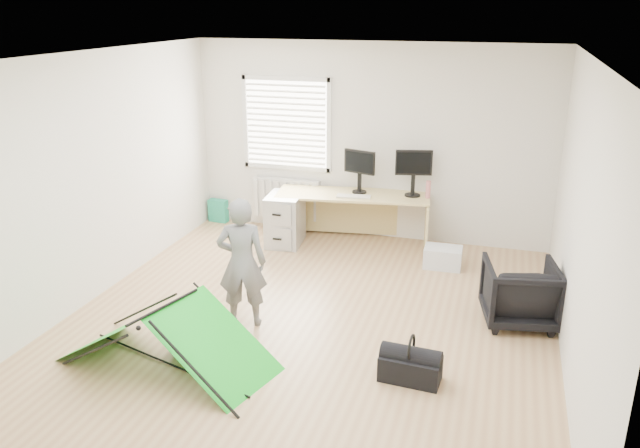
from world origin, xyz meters
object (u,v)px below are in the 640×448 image
(monitor_right, at_px, (413,179))
(person, at_px, (242,263))
(duffel_bag, at_px, (410,368))
(filing_cabinet, at_px, (285,219))
(thermos, at_px, (428,189))
(desk, at_px, (352,218))
(laptop_bag, at_px, (188,340))
(kite, at_px, (166,336))
(storage_crate, at_px, (443,257))
(office_chair, at_px, (520,293))
(monitor_left, at_px, (360,177))

(monitor_right, distance_m, person, 3.05)
(duffel_bag, bearing_deg, filing_cabinet, 131.60)
(filing_cabinet, xyz_separation_m, thermos, (1.88, 0.43, 0.47))
(desk, relative_size, laptop_bag, 5.69)
(kite, distance_m, storage_crate, 3.74)
(office_chair, bearing_deg, monitor_right, -64.15)
(monitor_right, height_order, person, person)
(monitor_right, xyz_separation_m, thermos, (0.21, -0.03, -0.12))
(kite, bearing_deg, filing_cabinet, 106.56)
(storage_crate, distance_m, laptop_bag, 3.49)
(monitor_left, height_order, storage_crate, monitor_left)
(filing_cabinet, distance_m, storage_crate, 2.21)
(desk, relative_size, storage_crate, 4.45)
(office_chair, xyz_separation_m, person, (-2.73, -0.86, 0.35))
(filing_cabinet, relative_size, duffel_bag, 1.32)
(monitor_right, xyz_separation_m, kite, (-1.65, -3.69, -0.64))
(office_chair, xyz_separation_m, duffel_bag, (-0.90, -1.40, -0.22))
(filing_cabinet, height_order, monitor_right, monitor_right)
(monitor_left, xyz_separation_m, thermos, (0.93, 0.03, -0.10))
(desk, xyz_separation_m, office_chair, (2.22, -1.75, -0.02))
(monitor_left, distance_m, office_chair, 2.89)
(thermos, distance_m, duffel_bag, 3.35)
(kite, height_order, laptop_bag, kite)
(monitor_left, relative_size, monitor_right, 0.94)
(desk, relative_size, person, 1.51)
(filing_cabinet, height_order, person, person)
(monitor_right, distance_m, storage_crate, 1.16)
(desk, bearing_deg, person, -109.03)
(desk, relative_size, monitor_left, 4.53)
(monitor_right, distance_m, kite, 4.10)
(thermos, xyz_separation_m, kite, (-1.86, -3.67, -0.52))
(monitor_left, bearing_deg, kite, -87.56)
(storage_crate, relative_size, laptop_bag, 1.28)
(filing_cabinet, xyz_separation_m, kite, (0.02, -3.24, -0.05))
(desk, xyz_separation_m, monitor_left, (0.07, 0.08, 0.57))
(desk, relative_size, monitor_right, 4.26)
(thermos, relative_size, office_chair, 0.32)
(monitor_left, relative_size, person, 0.33)
(monitor_left, height_order, thermos, monitor_left)
(monitor_left, relative_size, laptop_bag, 1.25)
(person, xyz_separation_m, kite, (-0.35, -0.95, -0.39))
(filing_cabinet, relative_size, storage_crate, 1.52)
(duffel_bag, bearing_deg, storage_crate, 93.95)
(thermos, height_order, laptop_bag, thermos)
(laptop_bag, relative_size, duffel_bag, 0.68)
(person, distance_m, storage_crate, 2.83)
(person, xyz_separation_m, duffel_bag, (1.82, -0.54, -0.57))
(monitor_right, distance_m, laptop_bag, 3.87)
(monitor_left, xyz_separation_m, storage_crate, (1.24, -0.59, -0.79))
(person, xyz_separation_m, laptop_bag, (-0.28, -0.69, -0.55))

